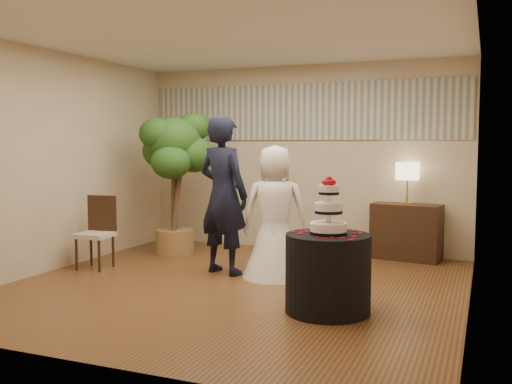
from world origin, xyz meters
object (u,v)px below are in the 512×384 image
at_px(wedding_cake, 329,205).
at_px(console, 406,232).
at_px(table_lamp, 407,183).
at_px(ficus_tree, 174,182).
at_px(groom, 223,195).
at_px(cake_table, 328,273).
at_px(side_chair, 95,233).
at_px(bride, 275,212).

relative_size(wedding_cake, console, 0.59).
bearing_deg(table_lamp, ficus_tree, -164.88).
relative_size(groom, table_lamp, 3.40).
bearing_deg(ficus_tree, cake_table, -35.06).
bearing_deg(table_lamp, side_chair, -149.86).
bearing_deg(cake_table, bride, 129.60).
bearing_deg(ficus_tree, bride, -23.64).
bearing_deg(side_chair, console, 24.88).
height_order(wedding_cake, table_lamp, table_lamp).
xyz_separation_m(groom, bride, (0.67, 0.05, -0.18)).
bearing_deg(console, bride, -119.24).
bearing_deg(groom, side_chair, 29.13).
height_order(bride, wedding_cake, bride).
bearing_deg(bride, ficus_tree, -39.56).
bearing_deg(side_chair, wedding_cake, -17.86).
height_order(table_lamp, ficus_tree, ficus_tree).
xyz_separation_m(groom, ficus_tree, (-1.21, 0.87, 0.07)).
distance_m(groom, cake_table, 2.08).
relative_size(bride, cake_table, 1.96).
relative_size(console, table_lamp, 1.62).
bearing_deg(wedding_cake, cake_table, 0.00).
bearing_deg(side_chair, groom, 7.87).
xyz_separation_m(bride, wedding_cake, (0.98, -1.18, 0.23)).
distance_m(bride, wedding_cake, 1.55).
bearing_deg(table_lamp, groom, -139.02).
relative_size(groom, cake_table, 2.41).
xyz_separation_m(wedding_cake, console, (0.36, 2.87, -0.65)).
xyz_separation_m(console, side_chair, (-3.67, -2.13, 0.08)).
height_order(wedding_cake, ficus_tree, ficus_tree).
distance_m(wedding_cake, side_chair, 3.43).
xyz_separation_m(groom, wedding_cake, (1.64, -1.13, 0.05)).
bearing_deg(side_chair, table_lamp, 24.88).
xyz_separation_m(wedding_cake, side_chair, (-3.30, 0.74, -0.57)).
xyz_separation_m(cake_table, wedding_cake, (0.00, 0.00, 0.66)).
distance_m(bride, ficus_tree, 2.06).
height_order(groom, wedding_cake, groom).
bearing_deg(ficus_tree, wedding_cake, -35.06).
relative_size(cake_table, console, 0.87).
distance_m(groom, bride, 0.69).
height_order(groom, bride, groom).
distance_m(console, ficus_tree, 3.39).
bearing_deg(wedding_cake, groom, 145.55).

